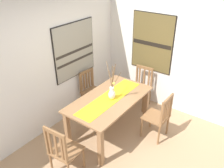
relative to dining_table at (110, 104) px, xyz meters
name	(u,v)px	position (x,y,z in m)	size (l,w,h in m)	color
ground_plane	(134,159)	(-0.33, -0.75, -0.67)	(6.40, 6.40, 0.03)	#A37F5B
wall_back	(51,61)	(-0.33, 1.11, 0.69)	(6.40, 0.12, 2.70)	silver
wall_side	(185,53)	(1.53, -0.75, 0.69)	(0.12, 6.40, 2.70)	silver
dining_table	(110,104)	(0.00, 0.00, 0.00)	(1.66, 0.90, 0.78)	#8E6642
table_runner	(110,98)	(0.00, 0.00, 0.12)	(1.53, 0.36, 0.01)	gold
centerpiece_vase	(112,92)	(0.00, -0.05, 0.26)	(0.23, 0.34, 0.73)	silver
chair_0	(91,90)	(0.42, 0.82, -0.18)	(0.45, 0.45, 0.90)	brown
chair_1	(64,150)	(-1.21, -0.03, -0.18)	(0.45, 0.45, 0.95)	brown
chair_2	(141,87)	(1.19, 0.01, -0.19)	(0.44, 0.44, 0.91)	brown
chair_3	(159,116)	(0.42, -0.81, -0.18)	(0.43, 0.43, 0.92)	brown
painting_on_back_wall	(75,50)	(0.24, 1.04, 0.74)	(1.08, 0.05, 1.11)	black
painting_on_side_wall	(152,43)	(1.47, -0.04, 0.77)	(0.05, 0.95, 1.25)	black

